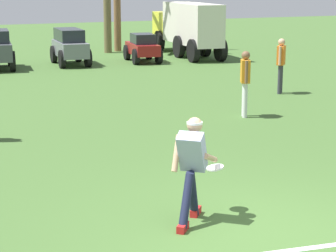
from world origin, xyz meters
The scene contains 9 objects.
ground_plane centered at (0.00, 0.00, 0.00)m, with size 80.00×80.00×0.00m, color #3F622C.
field_line_paint centered at (0.00, -0.61, 0.00)m, with size 26.32×0.11×0.01m, color white.
frisbee_thrower centered at (-0.64, 0.78, 0.79)m, with size 0.93×0.78×1.41m.
frisbee_in_flight centered at (-0.17, 1.02, 0.63)m, with size 0.26×0.26×0.07m.
teammate_near_sideline centered at (5.92, 8.82, 0.94)m, with size 0.38×0.41×1.56m.
teammate_midfield centered at (3.39, 6.42, 0.94)m, with size 0.32×0.48×1.56m.
parked_car_slot_c centered at (2.07, 17.32, 0.72)m, with size 1.27×2.45×1.34m.
parked_car_slot_d centered at (4.89, 17.03, 0.56)m, with size 1.34×2.29×1.10m.
box_truck centered at (7.39, 18.28, 1.23)m, with size 1.78×5.98×2.20m.
Camera 1 is at (-4.25, -6.81, 3.23)m, focal length 70.00 mm.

